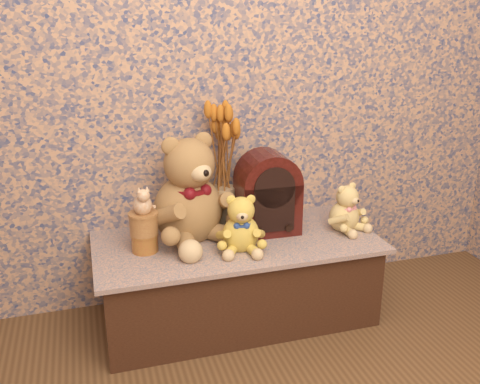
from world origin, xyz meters
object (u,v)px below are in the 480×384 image
Objects in this scene: teddy_large at (187,183)px; teddy_small at (345,205)px; cathedral_radio at (267,192)px; biscuit_tin_lower at (145,242)px; cat_figurine at (142,199)px; teddy_medium at (241,220)px; ceramic_vase at (223,207)px.

teddy_small is at bearing -28.32° from teddy_large.
teddy_large is at bearing 177.26° from cathedral_radio.
teddy_small is 0.36m from cathedral_radio.
cat_figurine reaches higher than biscuit_tin_lower.
teddy_small is at bearing -6.94° from cat_figurine.
teddy_small is 0.92m from cat_figurine.
teddy_large reaches higher than cat_figurine.
teddy_large is 0.73m from teddy_small.
teddy_medium is 0.41m from biscuit_tin_lower.
teddy_medium is at bearing -136.52° from cathedral_radio.
teddy_large is at bearing 147.63° from teddy_small.
cat_figurine reaches higher than teddy_medium.
cat_figurine reaches higher than teddy_small.
cathedral_radio is at bearing 0.75° from cat_figurine.
cathedral_radio is (0.17, 0.15, 0.06)m from teddy_medium.
biscuit_tin_lower is at bearing -156.26° from ceramic_vase.
ceramic_vase is at bearing 136.46° from teddy_small.
teddy_small is 0.63× the size of cathedral_radio.
ceramic_vase is (-0.18, 0.11, -0.09)m from cathedral_radio.
ceramic_vase is at bearing 23.74° from biscuit_tin_lower.
teddy_medium is 2.38× the size of biscuit_tin_lower.
biscuit_tin_lower is (-0.57, -0.06, -0.15)m from cathedral_radio.
cat_figurine is (-0.57, -0.06, 0.05)m from cathedral_radio.
cathedral_radio reaches higher than teddy_small.
cathedral_radio is at bearing 6.26° from biscuit_tin_lower.
teddy_large is 4.61× the size of biscuit_tin_lower.
cathedral_radio is 2.95× the size of cat_figurine.
teddy_medium is 1.35× the size of ceramic_vase.
teddy_small is 0.92m from biscuit_tin_lower.
ceramic_vase reaches higher than biscuit_tin_lower.
cat_figurine is (-0.91, 0.02, 0.12)m from teddy_small.
teddy_large reaches higher than biscuit_tin_lower.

